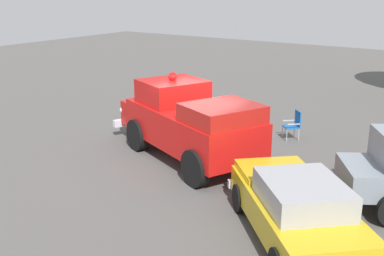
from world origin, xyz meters
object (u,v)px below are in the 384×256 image
Objects in this scene: vintage_fire_truck at (188,121)px; lawn_chair_by_car at (216,114)px; lawn_chair_spare at (294,123)px; classic_hot_rod at (295,206)px.

lawn_chair_by_car is at bearing 15.98° from vintage_fire_truck.
lawn_chair_by_car is at bearing 101.76° from lawn_chair_spare.
lawn_chair_spare is (0.60, -2.87, 0.00)m from lawn_chair_by_car.
vintage_fire_truck is at bearing 59.58° from classic_hot_rod.
lawn_chair_by_car is 2.93m from lawn_chair_spare.
classic_hot_rod reaches higher than lawn_chair_by_car.
lawn_chair_spare is at bearing -28.52° from vintage_fire_truck.
vintage_fire_truck is 5.50m from classic_hot_rod.
lawn_chair_by_car is (5.84, 5.60, -0.16)m from classic_hot_rod.
vintage_fire_truck reaches higher than classic_hot_rod.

